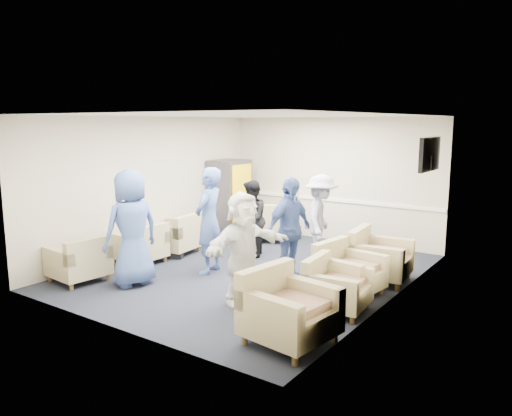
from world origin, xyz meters
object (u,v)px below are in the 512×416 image
Objects in this scene: armchair_right_far at (377,259)px; armchair_right_midnear at (334,288)px; armchair_right_midfar at (346,273)px; person_front_left at (132,228)px; vending_machine at (230,198)px; person_front_right at (243,248)px; armchair_right_near at (286,312)px; armchair_left_mid at (141,247)px; armchair_left_near at (80,263)px; armchair_corner at (268,224)px; person_mid_left at (209,221)px; person_back_right at (321,219)px; armchair_left_far at (177,237)px; person_mid_right at (289,230)px; person_back_left at (251,219)px.

armchair_right_midnear is at bearing 174.71° from armchair_right_far.
person_front_left is at bearing 124.55° from armchair_right_midfar.
vending_machine is 1.07× the size of person_front_right.
person_front_right reaches higher than armchair_right_near.
armchair_left_mid is 0.82× the size of armchair_right_far.
person_front_right reaches higher than armchair_left_near.
person_mid_left reaches higher than armchair_corner.
armchair_corner is at bearing 177.75° from person_mid_left.
person_mid_left is 1.11× the size of person_back_right.
person_front_right is at bearing 144.63° from armchair_right_midfar.
armchair_corner reaches higher than armchair_right_midfar.
vending_machine reaches higher than armchair_right_near.
armchair_right_midnear is at bearing -161.06° from armchair_right_midfar.
armchair_corner is (-3.05, 4.22, -0.01)m from armchair_right_near.
armchair_left_mid is 0.85× the size of armchair_left_far.
person_mid_right reaches higher than armchair_right_far.
person_mid_right is at bearing 29.48° from person_back_left.
person_mid_right is at bearing 92.31° from person_mid_left.
vending_machine is at bearing 52.06° from armchair_right_near.
armchair_right_far is at bearing 129.05° from armchair_corner.
armchair_right_near is at bearing 72.79° from armchair_left_mid.
armchair_right_midfar is 0.64× the size of person_back_left.
armchair_left_near is 0.89× the size of armchair_right_far.
person_back_right reaches higher than armchair_right_far.
armchair_left_far reaches higher than armchair_right_midnear.
person_mid_right is at bearing 131.19° from armchair_left_near.
armchair_right_midfar is at bearing -160.90° from person_back_right.
person_back_left is at bearing 139.00° from armchair_left_mid.
armchair_right_midfar is (3.84, 0.61, 0.02)m from armchair_left_mid.
armchair_right_midnear is 3.32m from person_front_left.
person_mid_right is 1.06× the size of person_front_right.
armchair_right_near reaches higher than armchair_left_near.
person_mid_right is at bearing -36.52° from vending_machine.
armchair_right_midnear is 5.05m from vending_machine.
person_front_left is 1.01× the size of person_mid_left.
person_front_left is 1.08× the size of person_mid_right.
armchair_left_far is 4.52m from armchair_right_near.
armchair_left_mid is at bearing 45.12° from armchair_corner.
armchair_left_near is 0.48× the size of person_mid_left.
person_front_left is at bearing 112.99° from person_front_right.
armchair_left_far is 0.55× the size of vending_machine.
vending_machine is 4.42m from person_front_right.
armchair_right_midnear is (3.94, -0.99, -0.02)m from armchair_left_far.
person_back_right is (1.28, 0.42, 0.08)m from person_back_left.
armchair_right_far is at bearing 131.47° from armchair_left_near.
person_mid_right is at bearing 105.11° from armchair_left_mid.
armchair_right_near is 0.70× the size of person_back_left.
person_front_left reaches higher than person_mid_left.
armchair_left_far is 1.00× the size of armchair_right_midfar.
person_back_right reaches higher than person_front_right.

